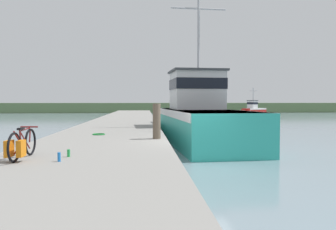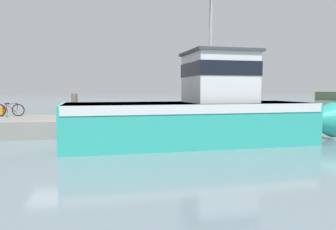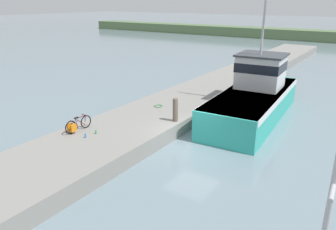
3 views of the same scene
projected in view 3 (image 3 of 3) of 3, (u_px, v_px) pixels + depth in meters
The scene contains 8 objects.
ground_plane at pixel (193, 145), 17.85m from camera, with size 320.00×320.00×0.00m, color gray.
dock_pier at pixel (141, 124), 19.58m from camera, with size 4.87×80.00×0.87m, color gray.
fishing_boat_main at pixel (255, 96), 21.84m from camera, with size 4.28×12.98×8.70m.
bicycle_touring at pixel (76, 125), 17.26m from camera, with size 0.45×1.73×0.78m.
mooring_post at pixel (175, 110), 18.64m from camera, with size 0.30×0.30×1.35m, color brown.
hose_coil at pixel (158, 106), 21.46m from camera, with size 0.55×0.55×0.04m, color #197A2D.
water_bottle_on_curb at pixel (85, 136), 16.55m from camera, with size 0.07×0.07×0.22m, color blue.
water_bottle_by_bike at pixel (96, 132), 17.04m from camera, with size 0.07×0.07×0.19m, color green.
Camera 3 is at (7.94, -14.30, 7.46)m, focal length 35.00 mm.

